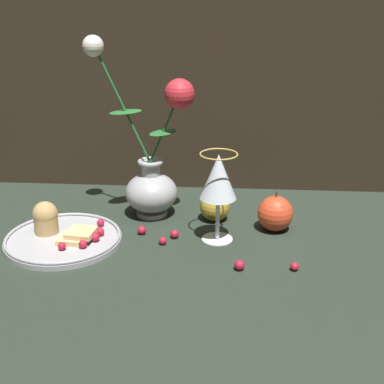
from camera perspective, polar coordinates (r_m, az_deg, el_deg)
The scene contains 11 objects.
ground_plane at distance 1.06m, azimuth -0.78°, elevation -4.97°, with size 2.40×2.40×0.00m, color #232D23.
vase at distance 1.13m, azimuth -4.25°, elevation 2.33°, with size 0.22×0.11×0.38m.
plate_with_pastries at distance 1.07m, azimuth -13.80°, elevation -4.44°, with size 0.22×0.22×0.07m.
wine_glass at distance 1.00m, azimuth 2.82°, elevation 1.27°, with size 0.07×0.07×0.18m.
apple_beside_vase at distance 1.09m, azimuth 8.88°, elevation -2.27°, with size 0.07×0.07×0.08m.
apple_near_glass at distance 1.13m, azimuth 2.45°, elevation -1.50°, with size 0.06×0.06×0.08m.
berry_near_plate at distance 1.05m, azimuth -1.89°, elevation -4.56°, with size 0.02×0.02×0.02m, color #AD192D.
berry_front_center at distance 0.95m, azimuth 5.08°, elevation -7.78°, with size 0.02×0.02×0.02m, color #AD192D.
berry_by_glass_stem at distance 1.03m, azimuth -3.15°, elevation -5.23°, with size 0.02×0.02×0.02m, color #AD192D.
berry_under_candlestick at distance 0.96m, azimuth 10.88°, elevation -7.83°, with size 0.01×0.01×0.01m, color #AD192D.
berry_far_right at distance 1.08m, azimuth -5.39°, elevation -4.09°, with size 0.02×0.02×0.02m, color #AD192D.
Camera 1 is at (0.08, -0.95, 0.47)m, focal length 50.00 mm.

